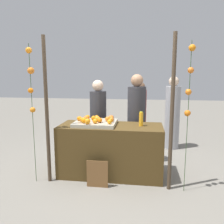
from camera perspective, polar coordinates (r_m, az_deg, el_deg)
name	(u,v)px	position (r m, az deg, el deg)	size (l,w,h in m)	color
ground_plane	(111,174)	(4.07, -0.30, -15.23)	(24.00, 24.00, 0.00)	gray
stall_counter	(111,150)	(3.91, -0.31, -9.50)	(1.71, 0.70, 0.86)	#4C3819
orange_tray	(95,123)	(3.83, -4.16, -2.79)	(0.69, 0.59, 0.06)	#B2AD99
orange_0	(88,117)	(4.00, -6.15, -1.28)	(0.08, 0.08, 0.08)	orange
orange_1	(95,121)	(3.64, -4.25, -2.30)	(0.08, 0.08, 0.08)	orange
orange_2	(97,117)	(3.99, -3.87, -1.30)	(0.07, 0.07, 0.07)	orange
orange_3	(111,120)	(3.75, -0.13, -1.93)	(0.08, 0.08, 0.08)	orange
orange_4	(82,119)	(3.81, -7.65, -1.88)	(0.08, 0.08, 0.08)	orange
orange_5	(110,122)	(3.60, -0.60, -2.43)	(0.08, 0.08, 0.08)	orange
orange_6	(94,118)	(3.87, -4.61, -1.57)	(0.09, 0.09, 0.09)	orange
orange_7	(79,118)	(3.89, -8.23, -1.62)	(0.08, 0.08, 0.08)	orange
orange_8	(111,118)	(3.89, -0.21, -1.46)	(0.09, 0.09, 0.09)	orange
orange_9	(97,119)	(3.82, -3.71, -1.66)	(0.09, 0.09, 0.09)	orange
orange_10	(100,120)	(3.71, -3.12, -2.04)	(0.08, 0.08, 0.08)	orange
orange_11	(84,120)	(3.69, -7.06, -2.12)	(0.09, 0.09, 0.09)	orange
orange_12	(112,117)	(3.98, -0.11, -1.31)	(0.07, 0.07, 0.07)	orange
orange_13	(86,119)	(3.84, -6.57, -1.66)	(0.09, 0.09, 0.09)	orange
orange_14	(88,121)	(3.60, -6.16, -2.35)	(0.09, 0.09, 0.09)	orange
orange_15	(108,119)	(3.79, -1.12, -1.77)	(0.08, 0.08, 0.08)	orange
juice_bottle	(141,119)	(3.75, 7.30, -1.77)	(0.07, 0.07, 0.24)	#F9AB1E
chalkboard_sign	(97,174)	(3.57, -3.68, -15.30)	(0.33, 0.03, 0.43)	brown
vendor_left	(98,124)	(4.48, -3.46, -2.92)	(0.32, 0.32, 1.59)	#333338
vendor_right	(136,123)	(4.35, 6.12, -2.66)	(0.34, 0.34, 1.70)	#333338
crowd_person_0	(141,111)	(6.31, 7.23, 0.16)	(0.30, 0.30, 1.49)	maroon
crowd_person_1	(172,115)	(5.39, 14.89, -0.80)	(0.33, 0.33, 1.66)	#99999E
canopy_post_left	(47,112)	(3.63, -16.05, 0.11)	(0.06, 0.06, 2.27)	#473828
canopy_post_right	(172,114)	(3.34, 14.78, -0.60)	(0.06, 0.06, 2.27)	#473828
garland_strand_left	(31,78)	(3.65, -19.71, 7.94)	(0.11, 0.10, 2.15)	#2D4C23
garland_strand_right	(190,82)	(3.30, 18.91, 7.24)	(0.11, 0.10, 2.15)	#2D4C23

